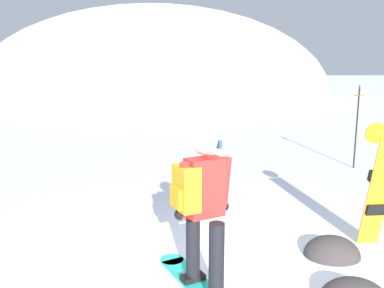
{
  "coord_description": "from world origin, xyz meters",
  "views": [
    {
      "loc": [
        -0.54,
        -4.04,
        2.27
      ],
      "look_at": [
        -0.06,
        2.68,
        1.0
      ],
      "focal_mm": 37.14,
      "sensor_mm": 36.0,
      "label": 1
    }
  ],
  "objects_px": {
    "snowboarder_main": "(202,209)",
    "spare_snowboard": "(378,187)",
    "rock_mid": "(332,255)",
    "piste_marker_near": "(357,121)"
  },
  "relations": [
    {
      "from": "piste_marker_near",
      "to": "spare_snowboard",
      "type": "bearing_deg",
      "value": -112.96
    },
    {
      "from": "spare_snowboard",
      "to": "piste_marker_near",
      "type": "relative_size",
      "value": 0.83
    },
    {
      "from": "spare_snowboard",
      "to": "piste_marker_near",
      "type": "height_order",
      "value": "piste_marker_near"
    },
    {
      "from": "piste_marker_near",
      "to": "rock_mid",
      "type": "height_order",
      "value": "piste_marker_near"
    },
    {
      "from": "snowboarder_main",
      "to": "spare_snowboard",
      "type": "relative_size",
      "value": 1.06
    },
    {
      "from": "spare_snowboard",
      "to": "piste_marker_near",
      "type": "distance_m",
      "value": 4.5
    },
    {
      "from": "spare_snowboard",
      "to": "rock_mid",
      "type": "height_order",
      "value": "spare_snowboard"
    },
    {
      "from": "snowboarder_main",
      "to": "piste_marker_near",
      "type": "distance_m",
      "value": 6.48
    },
    {
      "from": "spare_snowboard",
      "to": "rock_mid",
      "type": "xyz_separation_m",
      "value": [
        -0.62,
        -0.18,
        -0.82
      ]
    },
    {
      "from": "snowboarder_main",
      "to": "spare_snowboard",
      "type": "xyz_separation_m",
      "value": [
        2.32,
        0.91,
        -0.1
      ]
    }
  ]
}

